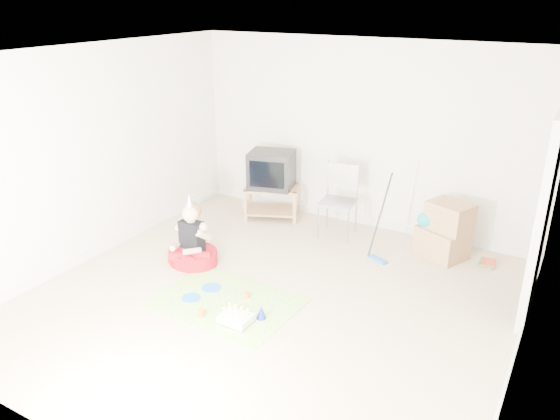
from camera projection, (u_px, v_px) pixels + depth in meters
The scene contains 16 objects.
ground at pixel (270, 299), 5.99m from camera, with size 5.00×5.00×0.00m, color #C8AF8F.
doorway_recess at pixel (544, 221), 5.43m from camera, with size 0.02×0.90×2.05m, color black.
tv_stand at pixel (272, 200), 8.06m from camera, with size 0.90×0.75×0.48m.
crt_tv at pixel (272, 170), 7.88m from camera, with size 0.62×0.51×0.53m, color black.
folding_chair at pixel (338, 202), 7.38m from camera, with size 0.51×0.49×1.02m.
cardboard_boxes at pixel (444, 231), 6.84m from camera, with size 0.72×0.64×0.73m.
floor_mop at pixel (379, 242), 6.76m from camera, with size 0.28×0.34×1.08m.
book_pile at pixel (488, 263), 6.74m from camera, with size 0.20×0.24×0.05m.
seated_woman at pixel (193, 248), 6.73m from camera, with size 0.65×0.65×0.92m.
party_mat at pixel (226, 302), 5.93m from camera, with size 1.52×1.10×0.01m, color #FF3580.
birthday_cake at pixel (236, 319), 5.55m from camera, with size 0.32×0.25×0.15m.
blue_plate_near at pixel (211, 288), 6.20m from camera, with size 0.22×0.22×0.01m, color blue.
blue_plate_far at pixel (191, 298), 6.00m from camera, with size 0.21×0.21×0.01m, color blue.
orange_cup_near at pixel (246, 295), 6.00m from camera, with size 0.06×0.06×0.07m, color orange.
orange_cup_far at pixel (201, 313), 5.65m from camera, with size 0.07×0.07×0.08m, color orange.
blue_party_hat at pixel (261, 312), 5.61m from camera, with size 0.10×0.10×0.15m, color #1A26BB.
Camera 1 is at (2.69, -4.44, 3.14)m, focal length 35.00 mm.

